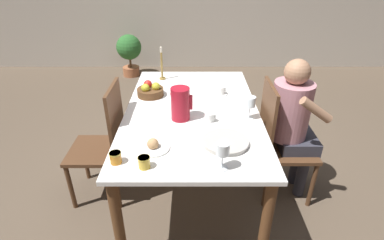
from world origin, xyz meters
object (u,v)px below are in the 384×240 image
Objects in this scene: wine_glass_water at (250,103)px; wine_glass_juice at (223,150)px; chair_person_side at (279,141)px; teacup_near_person at (209,118)px; bread_plate at (153,146)px; teacup_across at (221,91)px; fruit_bowl at (150,91)px; person_seated at (293,119)px; serving_tray at (225,142)px; chair_opposite at (105,142)px; potted_plant at (129,51)px; red_pitcher at (180,104)px; jam_jar_red at (144,162)px; jam_jar_amber at (116,157)px; candlestick_tall at (162,67)px.

wine_glass_juice is at bearing -113.13° from wine_glass_water.
chair_person_side reaches higher than teacup_near_person.
bread_plate is at bearing 154.67° from wine_glass_juice.
chair_person_side is 0.65m from teacup_across.
wine_glass_water is 0.89m from fruit_bowl.
wine_glass_water is (-0.37, -0.09, 0.18)m from person_seated.
wine_glass_water is 1.43× the size of teacup_near_person.
person_seated is at bearing 36.68° from serving_tray.
chair_opposite is 1.51m from person_seated.
fruit_bowl is (-1.16, 0.32, 0.10)m from person_seated.
fruit_bowl is at bearing -74.78° from potted_plant.
red_pitcher reaches higher than wine_glass_juice.
wine_glass_water is 2.49× the size of jam_jar_red.
person_seated is 1.40m from jam_jar_amber.
serving_tray is 0.43× the size of potted_plant.
wine_glass_juice is 1.40× the size of teacup_across.
teacup_across is at bearing -62.36° from potted_plant.
fruit_bowl is at bearing -105.61° from person_seated.
fruit_bowl is (-0.09, 0.99, 0.01)m from jam_jar_red.
teacup_near_person is at bearing -63.72° from candlestick_tall.
chair_person_side is 1.08m from bread_plate.
bread_plate is at bearing -81.99° from fruit_bowl.
jam_jar_amber is 0.10× the size of potted_plant.
candlestick_tall is at bearing 131.88° from wine_glass_water.
bread_plate is 0.25m from jam_jar_amber.
candlestick_tall is 0.46× the size of potted_plant.
candlestick_tall is at bearing 83.23° from jam_jar_amber.
bread_plate is at bearing -149.56° from wine_glass_water.
teacup_across is 0.39× the size of candlestick_tall.
teacup_across and jam_jar_amber have the same top height.
bread_plate is at bearing -65.10° from person_seated.
potted_plant is at bearing 111.15° from serving_tray.
red_pitcher is (-0.78, -0.06, 0.36)m from chair_person_side.
bread_plate is 2.96× the size of jam_jar_amber.
candlestick_tall is (0.07, 0.38, 0.08)m from fruit_bowl.
red_pitcher is 3.45× the size of jam_jar_amber.
serving_tray is (0.05, 0.25, -0.11)m from wine_glass_juice.
person_seated is 16.62× the size of jam_jar_red.
person_seated is at bearing -15.61° from fruit_bowl.
wine_glass_juice is 0.76× the size of fruit_bowl.
candlestick_tall is at bearing 114.01° from serving_tray.
wine_glass_juice reaches higher than bread_plate.
candlestick_tall reaches higher than wine_glass_water.
wine_glass_water is at bearing 39.81° from jam_jar_red.
person_seated is at bearing 26.78° from jam_jar_amber.
jam_jar_amber is 0.31× the size of fruit_bowl.
fruit_bowl reaches higher than bread_plate.
chair_person_side is at bearing 50.99° from wine_glass_juice.
wine_glass_juice is at bearing -66.57° from red_pitcher.
chair_opposite is at bearing 144.16° from wine_glass_juice.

